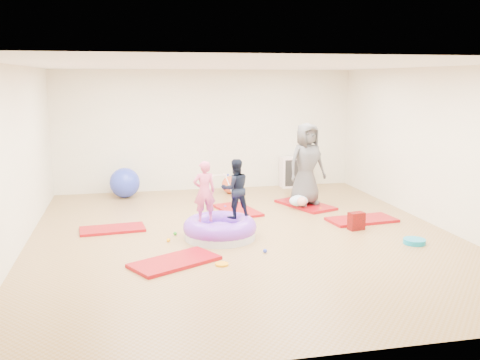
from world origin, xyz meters
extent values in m
cube|color=#9B7C52|center=(0.00, 0.00, 0.00)|extent=(7.00, 8.00, 0.01)
cube|color=white|center=(0.00, 0.00, 2.80)|extent=(7.00, 8.00, 0.01)
cube|color=white|center=(0.00, 4.00, 1.40)|extent=(7.00, 0.01, 2.80)
cube|color=white|center=(0.00, -4.00, 1.40)|extent=(7.00, 0.01, 2.80)
cube|color=white|center=(-3.50, 0.00, 1.40)|extent=(0.01, 8.00, 2.80)
cube|color=white|center=(3.50, 0.00, 1.40)|extent=(0.01, 8.00, 2.80)
cube|color=#9F1111|center=(-1.26, -1.11, 0.03)|extent=(1.39, 1.14, 0.05)
cube|color=#9F1111|center=(-2.16, 0.81, 0.02)|extent=(1.15, 0.65, 0.05)
cube|color=#9F1111|center=(0.24, 1.68, 0.02)|extent=(0.86, 1.30, 0.05)
cube|color=#9F1111|center=(2.34, 0.47, 0.03)|extent=(1.30, 0.75, 0.05)
cube|color=#9F1111|center=(1.71, 1.82, 0.03)|extent=(1.06, 1.44, 0.05)
cylinder|color=silver|center=(-0.41, -0.03, 0.07)|extent=(1.18, 1.18, 0.13)
torus|color=purple|center=(-0.41, -0.03, 0.19)|extent=(1.21, 1.21, 0.32)
ellipsoid|color=purple|center=(-0.41, -0.03, 0.11)|extent=(0.64, 0.64, 0.29)
imported|color=#DA557E|center=(-0.66, -0.04, 0.85)|extent=(0.38, 0.26, 1.00)
imported|color=black|center=(-0.13, 0.09, 0.85)|extent=(0.51, 0.42, 0.99)
imported|color=#494949|center=(1.71, 1.79, 0.89)|extent=(0.92, 0.71, 1.67)
ellipsoid|color=#C5E4FA|center=(1.50, 1.63, 0.17)|extent=(0.40, 0.26, 0.23)
sphere|color=#F0A894|center=(1.50, 1.45, 0.20)|extent=(0.19, 0.19, 0.19)
sphere|color=#FFA505|center=(1.88, 1.39, 0.03)|extent=(0.06, 0.06, 0.06)
sphere|color=#FFA505|center=(-0.34, 0.56, 0.03)|extent=(0.06, 0.06, 0.06)
sphere|color=blue|center=(0.05, 1.95, 0.03)|extent=(0.06, 0.06, 0.06)
sphere|color=green|center=(-1.12, 0.28, 0.03)|extent=(0.06, 0.06, 0.06)
sphere|color=blue|center=(0.12, -0.93, 0.03)|extent=(0.06, 0.06, 0.06)
sphere|color=#FFA505|center=(-1.26, -0.07, 0.03)|extent=(0.06, 0.06, 0.06)
sphere|color=blue|center=(-1.93, 3.44, 0.33)|extent=(0.66, 0.66, 0.66)
sphere|color=#DD542C|center=(0.43, 3.36, 0.20)|extent=(0.40, 0.40, 0.40)
cylinder|color=white|center=(-0.07, 3.12, 0.24)|extent=(0.17, 0.17, 0.45)
cylinder|color=white|center=(-0.07, 3.51, 0.24)|extent=(0.17, 0.17, 0.45)
cylinder|color=white|center=(0.36, 3.12, 0.24)|extent=(0.17, 0.17, 0.45)
cylinder|color=white|center=(0.36, 3.51, 0.24)|extent=(0.17, 0.17, 0.45)
cylinder|color=white|center=(0.15, 3.31, 0.44)|extent=(0.44, 0.03, 0.03)
sphere|color=red|center=(-0.08, 3.31, 0.44)|extent=(0.05, 0.05, 0.05)
sphere|color=blue|center=(0.37, 3.31, 0.44)|extent=(0.05, 0.05, 0.05)
cube|color=white|center=(2.13, 3.80, 0.37)|extent=(0.74, 0.36, 0.74)
cube|color=black|center=(2.13, 3.63, 0.37)|extent=(0.63, 0.02, 0.63)
cube|color=white|center=(2.13, 3.75, 0.37)|extent=(0.02, 0.25, 0.65)
cube|color=white|center=(2.13, 3.75, 0.37)|extent=(0.65, 0.25, 0.02)
cylinder|color=#0D8AB1|center=(2.57, -0.99, 0.04)|extent=(0.35, 0.35, 0.08)
cube|color=#AB0501|center=(2.00, -0.04, 0.16)|extent=(0.30, 0.22, 0.31)
cylinder|color=#FFA505|center=(-0.61, -1.32, 0.01)|extent=(0.19, 0.19, 0.03)
camera|label=1|loc=(-1.87, -8.40, 2.59)|focal=40.00mm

